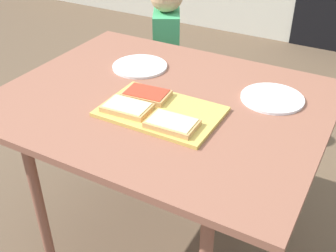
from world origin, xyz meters
name	(u,v)px	position (x,y,z in m)	size (l,w,h in m)	color
ground_plane	(163,242)	(0.00, 0.00, 0.00)	(16.00, 16.00, 0.00)	brown
dining_table	(162,114)	(0.00, 0.00, 0.68)	(1.15, 0.92, 0.75)	brown
cutting_board	(161,112)	(0.05, -0.09, 0.76)	(0.40, 0.26, 0.01)	gold
pizza_slice_far_left	(146,94)	(-0.04, -0.04, 0.77)	(0.17, 0.12, 0.02)	tan
pizza_slice_near_left	(127,107)	(-0.05, -0.15, 0.77)	(0.16, 0.11, 0.02)	tan
pizza_slice_near_right	(172,123)	(0.13, -0.16, 0.77)	(0.16, 0.11, 0.02)	tan
plate_white_right	(272,98)	(0.35, 0.18, 0.76)	(0.22, 0.22, 0.01)	white
plate_white_left	(140,66)	(-0.21, 0.18, 0.76)	(0.22, 0.22, 0.01)	white
child_left	(167,53)	(-0.41, 0.76, 0.56)	(0.24, 0.28, 0.97)	navy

